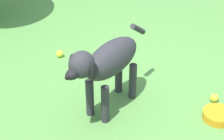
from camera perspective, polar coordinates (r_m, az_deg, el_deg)
The scene contains 5 objects.
ground at distance 2.90m, azimuth 1.74°, elevation -4.55°, with size 14.00×14.00×0.00m, color #548C42.
dog at distance 2.58m, azimuth -0.68°, elevation 1.17°, with size 0.59×0.75×0.61m.
tennis_ball_0 at distance 3.46m, azimuth -8.01°, elevation 2.48°, with size 0.07×0.07×0.07m, color yellow.
tennis_ball_1 at distance 2.96m, azimuth 15.37°, elevation -4.14°, with size 0.07×0.07×0.07m, color yellow.
water_bowl at distance 2.80m, azimuth 15.90°, elevation -6.70°, with size 0.22×0.22×0.06m, color orange.
Camera 1 is at (2.19, -0.76, 1.74)m, focal length 59.71 mm.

